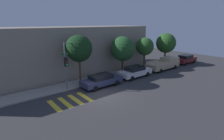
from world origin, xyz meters
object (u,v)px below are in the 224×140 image
Objects in this scene: traffic_light_pole at (69,58)px; tree_far_end at (145,47)px; sedan_near_corner at (102,80)px; sedan_far_end at (186,59)px; tree_midblock at (123,49)px; tree_behind_truck at (166,43)px; pickup_truck at (165,64)px; tree_near_corner at (79,49)px; sedan_middle at (135,71)px.

tree_far_end is at bearing 3.08° from traffic_light_pole.
sedan_far_end is at bearing 0.00° from sedan_near_corner.
traffic_light_pole is 7.98m from tree_midblock.
pickup_truck is at bearing -145.24° from tree_behind_truck.
tree_behind_truck is at bearing 2.16° from traffic_light_pole.
tree_midblock is (6.39, 0.00, -0.62)m from tree_near_corner.
sedan_far_end is 0.86× the size of tree_behind_truck.
tree_near_corner is (-19.32, 1.93, 3.34)m from sedan_far_end.
tree_behind_truck is at bearing -0.00° from tree_far_end.
tree_far_end reaches higher than pickup_truck.
tree_behind_truck is at bearing -0.00° from tree_near_corner.
tree_midblock is 1.08× the size of tree_far_end.
tree_midblock is 4.39m from tree_far_end.
tree_far_end is 0.92× the size of tree_behind_truck.
traffic_light_pole is at bearing 171.46° from sedan_middle.
sedan_middle is at bearing -75.90° from tree_midblock.
traffic_light_pole is 1.08× the size of sedan_middle.
tree_near_corner is (-6.87, 1.93, 3.36)m from sedan_middle.
sedan_far_end is 0.94× the size of tree_far_end.
sedan_far_end is at bearing -8.49° from tree_midblock.
sedan_near_corner is at bearing 180.00° from sedan_far_end.
tree_midblock is at bearing 180.00° from tree_far_end.
tree_near_corner is 16.00m from tree_behind_truck.
tree_near_corner is at bearing 164.31° from sedan_middle.
pickup_truck is 4.32m from tree_behind_truck.
sedan_middle is 6.33m from pickup_truck.
sedan_middle is at bearing -8.54° from traffic_light_pole.
sedan_near_corner is 1.04× the size of sedan_far_end.
tree_behind_truck is (15.99, -0.00, -0.57)m from tree_near_corner.
sedan_far_end is (17.76, 0.00, 0.05)m from sedan_near_corner.
tree_far_end is at bearing 26.29° from sedan_middle.
sedan_far_end is 0.87× the size of tree_midblock.
tree_far_end is at bearing -0.00° from tree_midblock.
sedan_near_corner is at bearing -168.17° from tree_far_end.
sedan_middle is 0.80× the size of pickup_truck.
pickup_truck is 6.12m from sedan_far_end.
tree_midblock reaches higher than traffic_light_pole.
sedan_near_corner is 0.90× the size of tree_midblock.
traffic_light_pole is at bearing 175.10° from pickup_truck.
tree_behind_truck reaches higher than traffic_light_pole.
tree_behind_truck is at bearing 11.96° from sedan_middle.
pickup_truck is (11.64, -0.00, 0.14)m from sedan_near_corner.
tree_near_corner is 1.18× the size of tree_far_end.
sedan_middle is 0.90× the size of tree_midblock.
tree_near_corner is at bearing -180.00° from tree_midblock.
tree_midblock is (-12.94, 1.93, 2.72)m from sedan_far_end.
tree_behind_truck is at bearing 7.63° from sedan_near_corner.
tree_near_corner is at bearing 180.00° from tree_far_end.
pickup_truck is at bearing -4.90° from traffic_light_pole.
tree_near_corner is at bearing 174.29° from sedan_far_end.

